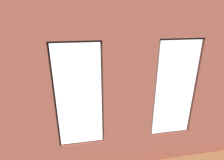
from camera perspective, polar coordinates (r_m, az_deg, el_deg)
name	(u,v)px	position (r m, az deg, el deg)	size (l,w,h in m)	color
ground_plane	(109,108)	(6.36, -1.12, -9.19)	(6.44, 5.80, 0.10)	brown
brick_wall_with_windows	(129,94)	(3.38, 5.43, -4.69)	(5.84, 0.30, 3.39)	brown
white_wall_right	(11,67)	(5.81, -30.18, 3.62)	(0.10, 4.80, 3.39)	silver
couch_by_window	(110,133)	(4.58, -0.82, -16.85)	(1.81, 0.87, 0.80)	black
couch_left	(173,100)	(6.49, 19.42, -6.05)	(0.95, 1.76, 0.80)	black
coffee_table	(113,96)	(6.26, 0.36, -5.29)	(1.36, 0.78, 0.43)	tan
cup_ceramic	(122,91)	(6.41, 3.44, -3.70)	(0.08, 0.08, 0.09)	silver
candle_jar	(117,95)	(6.12, 1.51, -4.78)	(0.08, 0.08, 0.11)	#B7333D
table_plant_small	(102,93)	(6.01, -3.27, -4.38)	(0.17, 0.17, 0.27)	#9E5638
remote_black	(113,94)	(6.23, 0.36, -4.76)	(0.05, 0.17, 0.02)	black
remote_silver	(108,94)	(6.29, -1.33, -4.49)	(0.05, 0.17, 0.02)	#B2B2B7
media_console	(33,105)	(6.54, -24.44, -7.36)	(1.09, 0.42, 0.50)	black
tv_flatscreen	(30,87)	(6.28, -25.30, -2.10)	(1.20, 0.20, 0.79)	black
papasan_chair	(79,81)	(7.67, -10.79, -0.23)	(1.02, 1.02, 0.66)	olive
potted_plant_by_left_couch	(149,84)	(7.36, 11.94, -1.33)	(0.44, 0.44, 0.61)	gray
potted_plant_between_couches	(160,121)	(4.89, 15.39, -12.76)	(0.50, 0.50, 0.74)	gray
potted_plant_foreground_right	(49,77)	(7.85, -19.98, 0.84)	(0.71, 0.78, 1.31)	#47423D
potted_plant_mid_room_small	(134,88)	(6.95, 7.10, -2.58)	(0.27, 0.27, 0.56)	#9E5638
potted_plant_corner_near_left	(152,69)	(8.39, 12.96, 3.42)	(0.86, 1.09, 1.25)	#47423D
potted_plant_corner_far_left	(209,113)	(5.34, 29.02, -9.42)	(0.85, 0.94, 1.19)	#47423D
potted_plant_near_tv	(43,111)	(5.43, -21.55, -9.52)	(0.89, 0.90, 1.35)	gray
potted_plant_beside_window_right	(37,132)	(4.40, -23.28, -15.35)	(0.98, 0.98, 1.18)	beige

